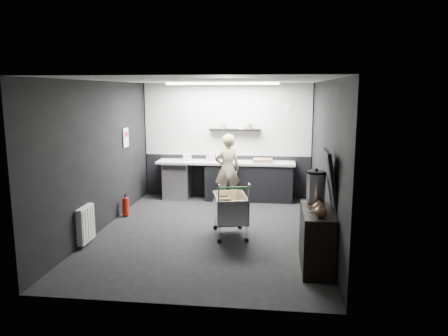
# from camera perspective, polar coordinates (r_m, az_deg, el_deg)

# --- Properties ---
(floor) EXTENTS (5.50, 5.50, 0.00)m
(floor) POSITION_cam_1_polar(r_m,az_deg,el_deg) (8.01, -1.84, -8.31)
(floor) COLOR black
(floor) RESTS_ON ground
(ceiling) EXTENTS (5.50, 5.50, 0.00)m
(ceiling) POSITION_cam_1_polar(r_m,az_deg,el_deg) (7.60, -1.96, 11.38)
(ceiling) COLOR silver
(ceiling) RESTS_ON wall_back
(wall_back) EXTENTS (5.50, 0.00, 5.50)m
(wall_back) POSITION_cam_1_polar(r_m,az_deg,el_deg) (10.39, 0.41, 3.61)
(wall_back) COLOR black
(wall_back) RESTS_ON floor
(wall_front) EXTENTS (5.50, 0.00, 5.50)m
(wall_front) POSITION_cam_1_polar(r_m,az_deg,el_deg) (5.04, -6.66, -3.55)
(wall_front) COLOR black
(wall_front) RESTS_ON floor
(wall_left) EXTENTS (0.00, 5.50, 5.50)m
(wall_left) POSITION_cam_1_polar(r_m,az_deg,el_deg) (8.23, -15.80, 1.48)
(wall_left) COLOR black
(wall_left) RESTS_ON floor
(wall_right) EXTENTS (0.00, 5.50, 5.50)m
(wall_right) POSITION_cam_1_polar(r_m,az_deg,el_deg) (7.65, 13.09, 0.96)
(wall_right) COLOR black
(wall_right) RESTS_ON floor
(kitchen_wall_panel) EXTENTS (3.95, 0.02, 1.70)m
(kitchen_wall_panel) POSITION_cam_1_polar(r_m,az_deg,el_deg) (10.33, 0.40, 6.35)
(kitchen_wall_panel) COLOR #B8B7B3
(kitchen_wall_panel) RESTS_ON wall_back
(dado_panel) EXTENTS (3.95, 0.02, 1.00)m
(dado_panel) POSITION_cam_1_polar(r_m,az_deg,el_deg) (10.50, 0.39, -1.02)
(dado_panel) COLOR black
(dado_panel) RESTS_ON wall_back
(floating_shelf) EXTENTS (1.20, 0.22, 0.04)m
(floating_shelf) POSITION_cam_1_polar(r_m,az_deg,el_deg) (10.21, 1.44, 5.01)
(floating_shelf) COLOR black
(floating_shelf) RESTS_ON wall_back
(wall_clock) EXTENTS (0.20, 0.03, 0.20)m
(wall_clock) POSITION_cam_1_polar(r_m,az_deg,el_deg) (10.24, 8.28, 7.89)
(wall_clock) COLOR white
(wall_clock) RESTS_ON wall_back
(poster) EXTENTS (0.02, 0.30, 0.40)m
(poster) POSITION_cam_1_polar(r_m,az_deg,el_deg) (9.40, -12.72, 3.89)
(poster) COLOR white
(poster) RESTS_ON wall_left
(poster_red_band) EXTENTS (0.02, 0.22, 0.10)m
(poster_red_band) POSITION_cam_1_polar(r_m,az_deg,el_deg) (9.39, -12.71, 4.31)
(poster_red_band) COLOR red
(poster_red_band) RESTS_ON poster
(radiator) EXTENTS (0.10, 0.50, 0.60)m
(radiator) POSITION_cam_1_polar(r_m,az_deg,el_deg) (7.62, -17.61, -7.02)
(radiator) COLOR white
(radiator) RESTS_ON wall_left
(ceiling_strip) EXTENTS (2.40, 0.20, 0.04)m
(ceiling_strip) POSITION_cam_1_polar(r_m,az_deg,el_deg) (9.43, -0.21, 10.97)
(ceiling_strip) COLOR white
(ceiling_strip) RESTS_ON ceiling
(prep_counter) EXTENTS (3.20, 0.61, 0.90)m
(prep_counter) POSITION_cam_1_polar(r_m,az_deg,el_deg) (10.19, 0.95, -1.61)
(prep_counter) COLOR black
(prep_counter) RESTS_ON floor
(person) EXTENTS (0.67, 0.55, 1.59)m
(person) POSITION_cam_1_polar(r_m,az_deg,el_deg) (9.69, 0.44, -0.19)
(person) COLOR beige
(person) RESTS_ON floor
(shopping_cart) EXTENTS (0.73, 1.02, 0.99)m
(shopping_cart) POSITION_cam_1_polar(r_m,az_deg,el_deg) (7.65, 0.79, -5.50)
(shopping_cart) COLOR silver
(shopping_cart) RESTS_ON floor
(sideboard) EXTENTS (0.49, 1.14, 1.71)m
(sideboard) POSITION_cam_1_polar(r_m,az_deg,el_deg) (6.50, 12.10, -7.94)
(sideboard) COLOR black
(sideboard) RESTS_ON floor
(fire_extinguisher) EXTENTS (0.14, 0.14, 0.45)m
(fire_extinguisher) POSITION_cam_1_polar(r_m,az_deg,el_deg) (9.11, -12.71, -4.84)
(fire_extinguisher) COLOR red
(fire_extinguisher) RESTS_ON floor
(cardboard_box) EXTENTS (0.44, 0.34, 0.09)m
(cardboard_box) POSITION_cam_1_polar(r_m,az_deg,el_deg) (10.01, 5.08, 0.96)
(cardboard_box) COLOR #876748
(cardboard_box) RESTS_ON prep_counter
(pink_tub) EXTENTS (0.20, 0.20, 0.20)m
(pink_tub) POSITION_cam_1_polar(r_m,az_deg,el_deg) (10.16, -1.80, 1.46)
(pink_tub) COLOR beige
(pink_tub) RESTS_ON prep_counter
(white_container) EXTENTS (0.22, 0.19, 0.17)m
(white_container) POSITION_cam_1_polar(r_m,az_deg,el_deg) (10.21, -4.82, 1.38)
(white_container) COLOR white
(white_container) RESTS_ON prep_counter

